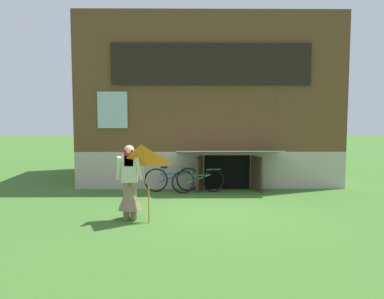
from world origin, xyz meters
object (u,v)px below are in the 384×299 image
object	(u,v)px
person	(130,188)
bicycle_blue	(172,179)
bicycle_green	(198,181)
kite	(141,164)

from	to	relation	value
person	bicycle_blue	xyz separation A→B (m)	(0.83, 3.20, -0.34)
person	bicycle_green	bearing A→B (deg)	45.52
kite	bicycle_green	world-z (taller)	kite
bicycle_green	bicycle_blue	world-z (taller)	bicycle_blue
person	kite	world-z (taller)	person
person	bicycle_blue	bearing A→B (deg)	59.33
bicycle_blue	bicycle_green	bearing A→B (deg)	-22.80
bicycle_green	kite	bearing A→B (deg)	-125.01
kite	bicycle_blue	size ratio (longest dim) A/B	0.98
kite	bicycle_green	bearing A→B (deg)	70.07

